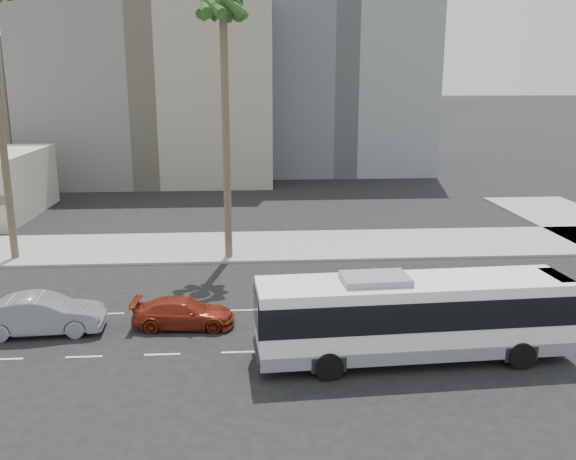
{
  "coord_description": "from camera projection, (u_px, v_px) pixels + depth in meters",
  "views": [
    {
      "loc": [
        -2.63,
        -22.45,
        10.54
      ],
      "look_at": [
        -0.78,
        4.0,
        3.95
      ],
      "focal_mm": 38.37,
      "sensor_mm": 36.0,
      "label": 1
    }
  ],
  "objects": [
    {
      "name": "ground",
      "position": [
        315.0,
        350.0,
        24.45
      ],
      "size": [
        700.0,
        700.0,
        0.0
      ],
      "primitive_type": "plane",
      "color": "black",
      "rests_on": "ground"
    },
    {
      "name": "sidewalk_north",
      "position": [
        288.0,
        245.0,
        39.44
      ],
      "size": [
        120.0,
        7.0,
        0.15
      ],
      "primitive_type": "cube",
      "color": "gray",
      "rests_on": "ground"
    },
    {
      "name": "midrise_beige_west",
      "position": [
        155.0,
        93.0,
        65.04
      ],
      "size": [
        24.0,
        18.0,
        18.0
      ],
      "primitive_type": "cube",
      "color": "slate",
      "rests_on": "ground"
    },
    {
      "name": "midrise_gray_center",
      "position": [
        334.0,
        56.0,
        72.2
      ],
      "size": [
        20.0,
        20.0,
        26.0
      ],
      "primitive_type": "cube",
      "color": "slate",
      "rests_on": "ground"
    },
    {
      "name": "civic_tower",
      "position": [
        244.0,
        8.0,
        257.0
      ],
      "size": [
        42.0,
        42.0,
        129.0
      ],
      "color": "beige",
      "rests_on": "ground"
    },
    {
      "name": "highrise_right",
      "position": [
        364.0,
        14.0,
        241.74
      ],
      "size": [
        26.0,
        26.0,
        70.0
      ],
      "primitive_type": "cube",
      "color": "slate",
      "rests_on": "ground"
    },
    {
      "name": "highrise_far",
      "position": [
        406.0,
        33.0,
        273.68
      ],
      "size": [
        22.0,
        22.0,
        60.0
      ],
      "primitive_type": "cube",
      "color": "slate",
      "rests_on": "ground"
    },
    {
      "name": "city_bus",
      "position": [
        413.0,
        315.0,
        23.3
      ],
      "size": [
        12.04,
        3.29,
        3.42
      ],
      "rotation": [
        0.0,
        0.0,
        0.05
      ],
      "color": "white",
      "rests_on": "ground"
    },
    {
      "name": "car_a",
      "position": [
        184.0,
        313.0,
        26.61
      ],
      "size": [
        2.05,
        4.5,
        1.28
      ],
      "primitive_type": "imported",
      "rotation": [
        0.0,
        0.0,
        1.51
      ],
      "color": "maroon",
      "rests_on": "ground"
    },
    {
      "name": "car_b",
      "position": [
        42.0,
        314.0,
        25.91
      ],
      "size": [
        2.09,
        5.17,
        1.67
      ],
      "primitive_type": "imported",
      "rotation": [
        0.0,
        0.0,
        1.64
      ],
      "color": "gray",
      "rests_on": "ground"
    },
    {
      "name": "palm_near",
      "position": [
        223.0,
        12.0,
        33.47
      ],
      "size": [
        4.59,
        4.59,
        15.47
      ],
      "rotation": [
        0.0,
        0.0,
        -0.21
      ],
      "color": "brown",
      "rests_on": "ground"
    }
  ]
}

